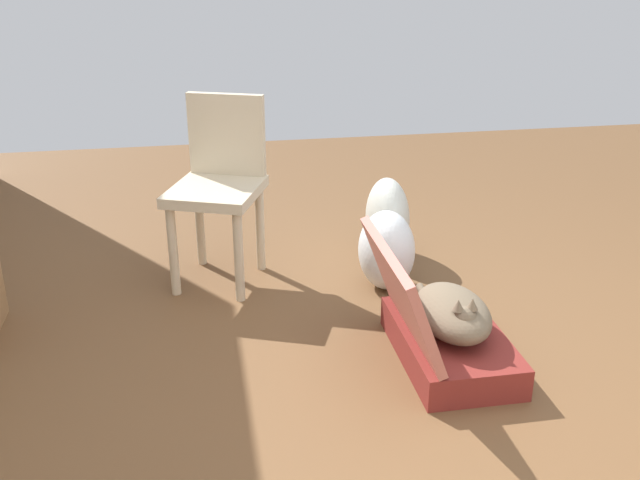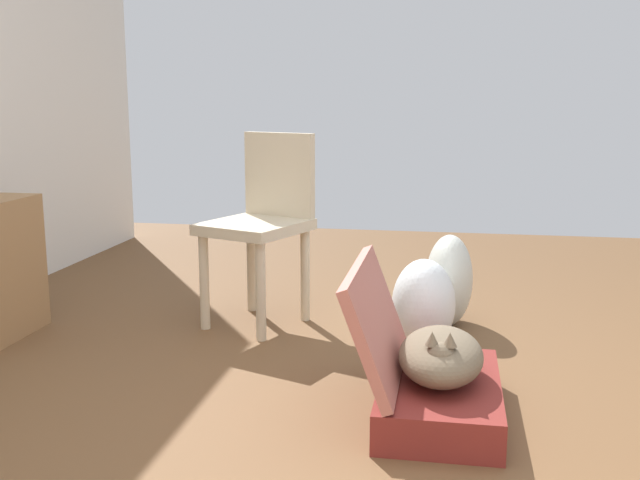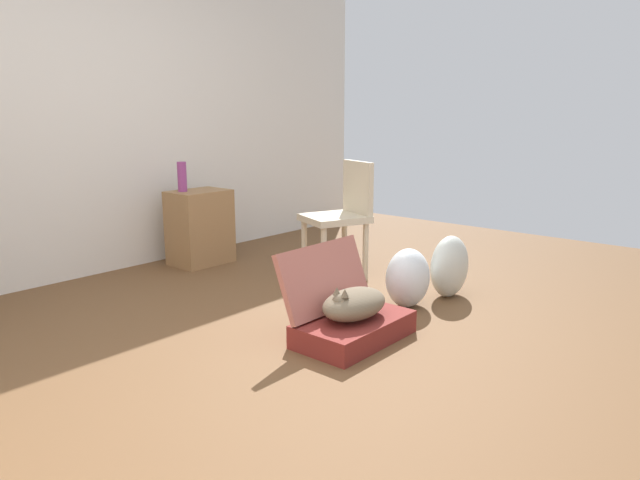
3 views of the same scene
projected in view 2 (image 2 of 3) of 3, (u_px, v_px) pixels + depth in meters
name	position (u px, v px, depth m)	size (l,w,h in m)	color
ground_plane	(380.00, 453.00, 2.26)	(7.68, 7.68, 0.00)	brown
suitcase_base	(440.00, 398.00, 2.52)	(0.67, 0.40, 0.13)	maroon
suitcase_lid	(377.00, 321.00, 2.51)	(0.67, 0.40, 0.04)	#B26356
cat	(441.00, 356.00, 2.48)	(0.52, 0.28, 0.20)	brown
plastic_bag_white	(423.00, 304.00, 3.17)	(0.33, 0.27, 0.39)	silver
plastic_bag_clear	(449.00, 280.00, 3.51)	(0.36, 0.22, 0.43)	silver
chair	(263.00, 219.00, 3.51)	(0.56, 0.54, 0.89)	beige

